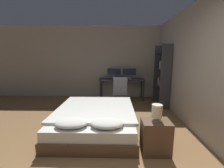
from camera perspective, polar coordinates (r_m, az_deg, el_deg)
wall_back at (r=5.81m, az=-0.11°, el=8.23°), size 12.00×0.06×2.70m
wall_side_right at (r=3.57m, az=29.43°, el=5.50°), size 0.06×12.00×2.70m
bed at (r=3.39m, az=-6.40°, el=-12.99°), size 1.67×2.00×0.53m
nightstand at (r=2.70m, az=16.24°, el=-18.69°), size 0.46×0.36×0.55m
bedside_lamp at (r=2.52m, az=16.75°, el=-9.96°), size 0.17×0.17×0.27m
desk at (r=5.53m, az=3.71°, el=1.01°), size 1.64×0.57×0.76m
monitor_left at (r=5.66m, az=0.77°, el=4.51°), size 0.54×0.16×0.38m
monitor_right at (r=5.68m, az=6.57°, el=4.46°), size 0.54×0.16×0.38m
keyboard at (r=5.33m, az=3.80°, el=1.78°), size 0.41×0.13×0.02m
computer_mouse at (r=5.35m, az=6.96°, el=1.85°), size 0.07×0.05×0.04m
office_chair at (r=4.82m, az=3.05°, el=-3.93°), size 0.52×0.52×0.94m
bookshelf at (r=4.92m, az=18.75°, el=3.60°), size 0.32×0.78×1.93m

